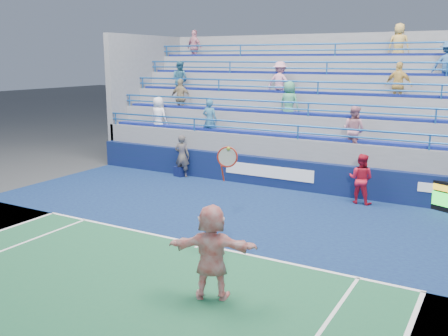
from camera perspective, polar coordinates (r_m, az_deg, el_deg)
The scene contains 7 objects.
ground at distance 13.10m, azimuth -2.70°, elevation -8.81°, with size 120.00×120.00×0.00m, color #333538.
sponsor_wall at distance 18.52m, azimuth 8.08°, elevation -0.80°, with size 18.00×0.32×1.10m.
bleacher_stand at distance 21.83m, azimuth 11.81°, elevation 3.71°, with size 18.00×5.62×6.13m.
judge_chair at distance 20.56m, azimuth -4.96°, elevation -0.30°, with size 0.51×0.52×0.75m.
tennis_player at distance 10.04m, azimuth -1.40°, elevation -9.54°, with size 1.90×1.24×3.14m.
line_judge at distance 20.32m, azimuth -4.81°, elevation 1.38°, with size 0.64×0.42×1.74m, color #131535.
ball_girl at distance 17.12m, azimuth 15.37°, elevation -1.21°, with size 0.82×0.64×1.69m, color red.
Camera 1 is at (6.56, -10.31, 4.73)m, focal length 40.00 mm.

